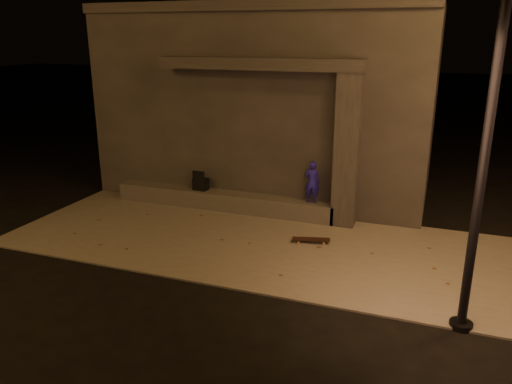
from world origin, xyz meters
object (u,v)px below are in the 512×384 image
at_px(backpack, 201,183).
at_px(skateboard, 311,240).
at_px(column, 347,151).
at_px(street_lamp_0, 501,43).
at_px(skateboarder, 312,182).

height_order(backpack, skateboard, backpack).
distance_m(column, street_lamp_0, 5.24).
distance_m(skateboarder, backpack, 3.05).
relative_size(skateboarder, street_lamp_0, 0.14).
distance_m(backpack, skateboard, 3.72).
distance_m(column, skateboarder, 1.16).
xyz_separation_m(backpack, skateboard, (3.39, -1.43, -0.56)).
bearing_deg(skateboard, street_lamp_0, -53.06).
bearing_deg(column, street_lamp_0, -55.82).
xyz_separation_m(backpack, street_lamp_0, (6.43, -3.82, 3.64)).
height_order(skateboarder, backpack, skateboarder).
xyz_separation_m(column, street_lamp_0, (2.59, -3.82, 2.48)).
relative_size(column, skateboarder, 3.46).
distance_m(skateboarder, street_lamp_0, 6.09).
bearing_deg(backpack, street_lamp_0, -25.59).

